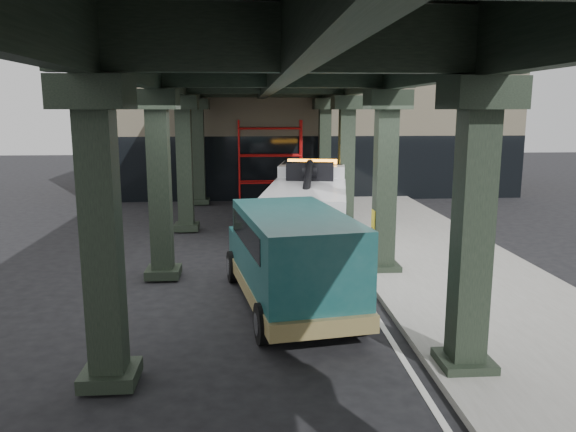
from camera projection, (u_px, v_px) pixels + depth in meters
name	position (u px, v px, depth m)	size (l,w,h in m)	color
ground	(295.00, 300.00, 13.47)	(90.00, 90.00, 0.00)	black
sidewalk	(449.00, 270.00, 15.73)	(5.00, 40.00, 0.15)	gray
lane_stripe	(350.00, 274.00, 15.54)	(0.12, 38.00, 0.01)	silver
viaduct	(273.00, 71.00, 14.38)	(7.40, 32.00, 6.40)	black
building	(301.00, 118.00, 32.46)	(22.00, 10.00, 8.00)	#C6B793
scaffolding	(270.00, 159.00, 27.42)	(3.08, 0.88, 4.00)	red
tow_truck	(309.00, 202.00, 19.26)	(3.67, 8.83, 2.82)	black
towed_van	(291.00, 257.00, 12.67)	(3.04, 5.91, 2.29)	#134546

